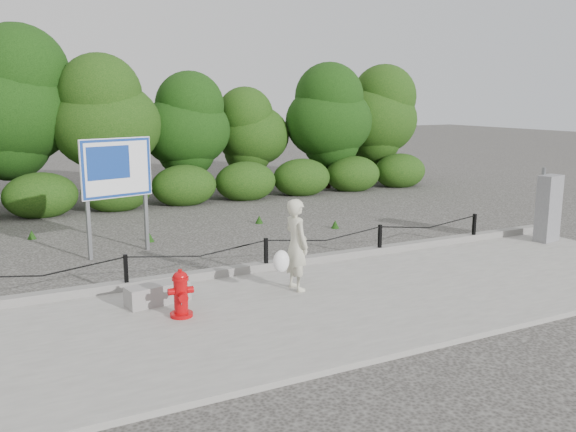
# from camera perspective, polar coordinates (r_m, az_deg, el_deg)

# --- Properties ---
(ground) EXTENTS (90.00, 90.00, 0.00)m
(ground) POSITION_cam_1_polar(r_m,az_deg,el_deg) (11.08, -2.06, -5.51)
(ground) COLOR #2D2B28
(ground) RESTS_ON ground
(sidewalk) EXTENTS (14.00, 4.00, 0.08)m
(sidewalk) POSITION_cam_1_polar(r_m,az_deg,el_deg) (9.39, 3.25, -8.38)
(sidewalk) COLOR gray
(sidewalk) RESTS_ON ground
(curb) EXTENTS (14.00, 0.22, 0.14)m
(curb) POSITION_cam_1_polar(r_m,az_deg,el_deg) (11.08, -2.17, -4.70)
(curb) COLOR slate
(curb) RESTS_ON sidewalk
(chain_barrier) EXTENTS (10.06, 0.06, 0.60)m
(chain_barrier) POSITION_cam_1_polar(r_m,az_deg,el_deg) (10.96, -2.07, -3.22)
(chain_barrier) COLOR black
(chain_barrier) RESTS_ON sidewalk
(treeline) EXTENTS (20.53, 3.86, 5.04)m
(treeline) POSITION_cam_1_polar(r_m,az_deg,el_deg) (19.03, -14.82, 8.99)
(treeline) COLOR black
(treeline) RESTS_ON ground
(fire_hydrant) EXTENTS (0.37, 0.39, 0.70)m
(fire_hydrant) POSITION_cam_1_polar(r_m,az_deg,el_deg) (8.84, -9.99, -7.21)
(fire_hydrant) COLOR #B5060A
(fire_hydrant) RESTS_ON sidewalk
(pedestrian) EXTENTS (0.67, 0.56, 1.49)m
(pedestrian) POSITION_cam_1_polar(r_m,az_deg,el_deg) (9.80, 0.70, -2.79)
(pedestrian) COLOR beige
(pedestrian) RESTS_ON sidewalk
(concrete_block) EXTENTS (1.00, 0.49, 0.31)m
(concrete_block) POSITION_cam_1_polar(r_m,az_deg,el_deg) (9.51, -12.08, -7.11)
(concrete_block) COLOR gray
(concrete_block) RESTS_ON sidewalk
(utility_cabinet) EXTENTS (0.60, 0.44, 1.59)m
(utility_cabinet) POSITION_cam_1_polar(r_m,az_deg,el_deg) (14.28, 23.18, 0.67)
(utility_cabinet) COLOR gray
(utility_cabinet) RESTS_ON sidewalk
(advertising_sign) EXTENTS (1.45, 0.44, 2.37)m
(advertising_sign) POSITION_cam_1_polar(r_m,az_deg,el_deg) (12.58, -15.76, 3.86)
(advertising_sign) COLOR slate
(advertising_sign) RESTS_ON ground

